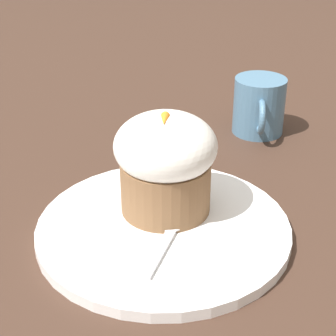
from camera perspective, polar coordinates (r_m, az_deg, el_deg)
The scene contains 5 objects.
ground_plane at distance 0.59m, azimuth -0.47°, elevation -6.66°, with size 4.00×4.00×0.00m, color #3D281E.
dessert_plate at distance 0.59m, azimuth -0.47°, elevation -6.18°, with size 0.26×0.26×0.01m.
carrot_cake at distance 0.58m, azimuth -0.00°, elevation 0.59°, with size 0.11×0.11×0.11m.
spoon at distance 0.57m, azimuth -0.01°, elevation -6.44°, with size 0.11×0.05×0.01m.
coffee_cup at distance 0.80m, azimuth 9.24°, elevation 6.22°, with size 0.10×0.07×0.08m.
Camera 1 is at (0.48, 0.04, 0.34)m, focal length 60.00 mm.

